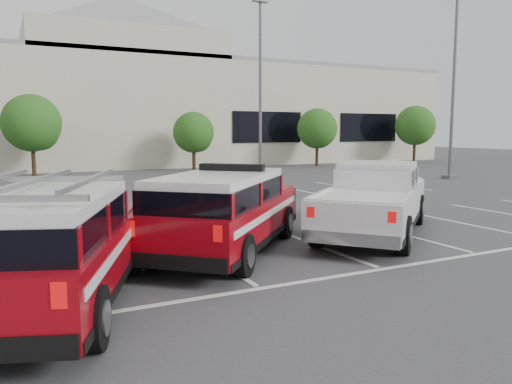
% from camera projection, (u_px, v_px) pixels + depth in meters
% --- Properties ---
extents(ground, '(120.00, 120.00, 0.00)m').
position_uv_depth(ground, '(305.00, 241.00, 12.32)').
color(ground, '#3C3C3F').
rests_on(ground, ground).
extents(stall_markings, '(23.00, 15.00, 0.01)m').
position_uv_depth(stall_markings, '(231.00, 214.00, 16.31)').
color(stall_markings, silver).
rests_on(stall_markings, ground).
extents(convention_building, '(60.00, 16.99, 13.20)m').
position_uv_depth(convention_building, '(95.00, 106.00, 40.07)').
color(convention_building, beige).
rests_on(convention_building, ground).
extents(tree_mid_left, '(3.37, 3.37, 4.85)m').
position_uv_depth(tree_mid_left, '(33.00, 125.00, 29.30)').
color(tree_mid_left, '#3F2B19').
rests_on(tree_mid_left, ground).
extents(tree_mid_right, '(2.77, 2.77, 3.99)m').
position_uv_depth(tree_mid_right, '(195.00, 134.00, 33.83)').
color(tree_mid_right, '#3F2B19').
rests_on(tree_mid_right, ground).
extents(tree_right, '(3.07, 3.07, 4.42)m').
position_uv_depth(tree_right, '(318.00, 130.00, 38.26)').
color(tree_right, '#3F2B19').
rests_on(tree_right, ground).
extents(tree_far_right, '(3.37, 3.37, 4.85)m').
position_uv_depth(tree_far_right, '(416.00, 127.00, 42.70)').
color(tree_far_right, '#3F2B19').
rests_on(tree_far_right, ground).
extents(light_pole_mid, '(0.90, 0.60, 10.24)m').
position_uv_depth(light_pole_mid, '(260.00, 88.00, 29.00)').
color(light_pole_mid, '#59595E').
rests_on(light_pole_mid, ground).
extents(light_pole_right, '(0.90, 0.60, 10.24)m').
position_uv_depth(light_pole_right, '(454.00, 86.00, 27.70)').
color(light_pole_right, '#59595E').
rests_on(light_pole_right, ground).
extents(fire_chief_suv, '(5.25, 5.46, 1.96)m').
position_uv_depth(fire_chief_suv, '(225.00, 217.00, 11.06)').
color(fire_chief_suv, maroon).
rests_on(fire_chief_suv, ground).
extents(white_pickup, '(5.94, 5.55, 1.86)m').
position_uv_depth(white_pickup, '(374.00, 206.00, 13.06)').
color(white_pickup, silver).
rests_on(white_pickup, ground).
extents(ladder_suv, '(3.76, 5.60, 2.05)m').
position_uv_depth(ladder_suv, '(51.00, 256.00, 7.52)').
color(ladder_suv, maroon).
rests_on(ladder_suv, ground).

